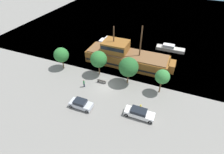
{
  "coord_description": "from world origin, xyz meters",
  "views": [
    {
      "loc": [
        11.18,
        -24.01,
        22.99
      ],
      "look_at": [
        0.71,
        2.0,
        1.2
      ],
      "focal_mm": 28.0,
      "sensor_mm": 36.0,
      "label": 1
    }
  ],
  "objects_px": {
    "moored_boat_outer": "(170,48)",
    "bench_promenade_east": "(102,81)",
    "parked_car_curb_front": "(139,113)",
    "parked_car_curb_mid": "(81,104)",
    "pirate_ship": "(126,57)",
    "pedestrian_walking_near": "(84,83)",
    "fire_hydrant": "(141,106)",
    "moored_boat_dockside": "(112,42)"
  },
  "relations": [
    {
      "from": "parked_car_curb_mid",
      "to": "bench_promenade_east",
      "type": "height_order",
      "value": "parked_car_curb_mid"
    },
    {
      "from": "bench_promenade_east",
      "to": "moored_boat_dockside",
      "type": "bearing_deg",
      "value": 104.89
    },
    {
      "from": "pedestrian_walking_near",
      "to": "parked_car_curb_front",
      "type": "bearing_deg",
      "value": -14.85
    },
    {
      "from": "moored_boat_outer",
      "to": "bench_promenade_east",
      "type": "relative_size",
      "value": 4.2
    },
    {
      "from": "parked_car_curb_mid",
      "to": "pedestrian_walking_near",
      "type": "height_order",
      "value": "pedestrian_walking_near"
    },
    {
      "from": "parked_car_curb_mid",
      "to": "bench_promenade_east",
      "type": "relative_size",
      "value": 2.3
    },
    {
      "from": "fire_hydrant",
      "to": "bench_promenade_east",
      "type": "relative_size",
      "value": 0.44
    },
    {
      "from": "pirate_ship",
      "to": "parked_car_curb_front",
      "type": "relative_size",
      "value": 4.13
    },
    {
      "from": "pirate_ship",
      "to": "pedestrian_walking_near",
      "type": "xyz_separation_m",
      "value": [
        -4.92,
        -11.09,
        -1.02
      ]
    },
    {
      "from": "moored_boat_dockside",
      "to": "moored_boat_outer",
      "type": "xyz_separation_m",
      "value": [
        15.57,
        2.6,
        -0.12
      ]
    },
    {
      "from": "fire_hydrant",
      "to": "pedestrian_walking_near",
      "type": "height_order",
      "value": "pedestrian_walking_near"
    },
    {
      "from": "parked_car_curb_mid",
      "to": "fire_hydrant",
      "type": "relative_size",
      "value": 5.22
    },
    {
      "from": "parked_car_curb_mid",
      "to": "fire_hydrant",
      "type": "bearing_deg",
      "value": 20.75
    },
    {
      "from": "moored_boat_outer",
      "to": "fire_hydrant",
      "type": "xyz_separation_m",
      "value": [
        -2.02,
        -22.85,
        -0.19
      ]
    },
    {
      "from": "pedestrian_walking_near",
      "to": "moored_boat_dockside",
      "type": "bearing_deg",
      "value": 95.12
    },
    {
      "from": "pedestrian_walking_near",
      "to": "bench_promenade_east",
      "type": "bearing_deg",
      "value": 41.91
    },
    {
      "from": "pedestrian_walking_near",
      "to": "pirate_ship",
      "type": "bearing_deg",
      "value": 66.07
    },
    {
      "from": "moored_boat_dockside",
      "to": "fire_hydrant",
      "type": "relative_size",
      "value": 9.68
    },
    {
      "from": "moored_boat_outer",
      "to": "bench_promenade_east",
      "type": "distance_m",
      "value": 22.16
    },
    {
      "from": "moored_boat_outer",
      "to": "fire_hydrant",
      "type": "bearing_deg",
      "value": -95.05
    },
    {
      "from": "moored_boat_outer",
      "to": "pedestrian_walking_near",
      "type": "height_order",
      "value": "pedestrian_walking_near"
    },
    {
      "from": "parked_car_curb_mid",
      "to": "pedestrian_walking_near",
      "type": "distance_m",
      "value": 5.4
    },
    {
      "from": "bench_promenade_east",
      "to": "pedestrian_walking_near",
      "type": "distance_m",
      "value": 3.65
    },
    {
      "from": "pirate_ship",
      "to": "fire_hydrant",
      "type": "distance_m",
      "value": 14.26
    },
    {
      "from": "parked_car_curb_front",
      "to": "fire_hydrant",
      "type": "relative_size",
      "value": 6.42
    },
    {
      "from": "fire_hydrant",
      "to": "moored_boat_outer",
      "type": "bearing_deg",
      "value": 84.95
    },
    {
      "from": "moored_boat_outer",
      "to": "bench_promenade_east",
      "type": "xyz_separation_m",
      "value": [
        -11.17,
        -19.14,
        -0.16
      ]
    },
    {
      "from": "pirate_ship",
      "to": "parked_car_curb_front",
      "type": "bearing_deg",
      "value": -63.42
    },
    {
      "from": "parked_car_curb_mid",
      "to": "bench_promenade_east",
      "type": "bearing_deg",
      "value": 85.7
    },
    {
      "from": "parked_car_curb_mid",
      "to": "pedestrian_walking_near",
      "type": "xyz_separation_m",
      "value": [
        -2.14,
        4.96,
        0.14
      ]
    },
    {
      "from": "parked_car_curb_mid",
      "to": "fire_hydrant",
      "type": "xyz_separation_m",
      "value": [
        9.7,
        3.68,
        -0.33
      ]
    },
    {
      "from": "moored_boat_outer",
      "to": "parked_car_curb_mid",
      "type": "height_order",
      "value": "moored_boat_outer"
    },
    {
      "from": "moored_boat_outer",
      "to": "parked_car_curb_mid",
      "type": "xyz_separation_m",
      "value": [
        -11.72,
        -26.52,
        0.14
      ]
    },
    {
      "from": "fire_hydrant",
      "to": "pedestrian_walking_near",
      "type": "distance_m",
      "value": 11.93
    },
    {
      "from": "fire_hydrant",
      "to": "parked_car_curb_mid",
      "type": "bearing_deg",
      "value": -159.25
    },
    {
      "from": "bench_promenade_east",
      "to": "fire_hydrant",
      "type": "bearing_deg",
      "value": -22.05
    },
    {
      "from": "fire_hydrant",
      "to": "parked_car_curb_front",
      "type": "bearing_deg",
      "value": -83.27
    },
    {
      "from": "parked_car_curb_front",
      "to": "fire_hydrant",
      "type": "bearing_deg",
      "value": 96.73
    },
    {
      "from": "bench_promenade_east",
      "to": "parked_car_curb_front",
      "type": "bearing_deg",
      "value": -30.96
    },
    {
      "from": "parked_car_curb_front",
      "to": "moored_boat_outer",
      "type": "bearing_deg",
      "value": 85.86
    },
    {
      "from": "pirate_ship",
      "to": "pedestrian_walking_near",
      "type": "relative_size",
      "value": 11.7
    },
    {
      "from": "moored_boat_dockside",
      "to": "pedestrian_walking_near",
      "type": "bearing_deg",
      "value": -84.88
    }
  ]
}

